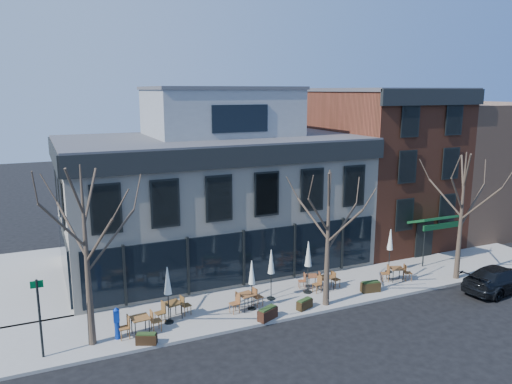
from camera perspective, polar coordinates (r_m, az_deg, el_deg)
name	(u,v)px	position (r m, az deg, el deg)	size (l,w,h in m)	color
ground	(243,289)	(28.66, -1.46, -11.07)	(120.00, 120.00, 0.00)	black
sidewalk_front	(313,293)	(28.22, 6.49, -11.35)	(33.50, 4.70, 0.15)	gray
sidewalk_side	(25,282)	(32.32, -24.92, -9.36)	(4.50, 12.00, 0.15)	gray
corner_building	(213,191)	(31.84, -4.93, 0.11)	(18.39, 10.39, 11.10)	beige
red_brick_building	(379,165)	(37.83, 13.91, 3.04)	(8.20, 11.78, 11.18)	brown
bg_building	(468,163)	(45.43, 23.07, 3.02)	(12.00, 12.00, 10.00)	#8C664C
tree_corner	(87,254)	(22.32, -18.79, -6.76)	(3.93, 3.98, 7.92)	#382B21
tree_mid	(328,237)	(25.44, 8.24, -5.07)	(3.50, 3.55, 7.04)	#382B21
tree_right	(462,214)	(31.04, 22.44, -2.37)	(3.72, 3.77, 7.48)	#382B21
sign_pole	(39,314)	(22.73, -23.51, -12.64)	(0.50, 0.10, 3.40)	black
parked_sedan	(499,279)	(31.32, 26.06, -8.89)	(2.00, 4.91, 1.42)	black
call_box	(117,322)	(23.64, -15.62, -14.13)	(0.30, 0.30, 1.50)	#0B2D97
cafe_set_0	(140,324)	(23.85, -13.08, -14.45)	(2.00, 0.85, 1.04)	brown
cafe_set_1	(173,309)	(25.08, -9.45, -13.00)	(1.95, 0.92, 1.00)	brown
cafe_set_2	(246,300)	(25.70, -1.10, -12.21)	(1.97, 0.90, 1.01)	brown
cafe_set_3	(312,280)	(28.56, 6.44, -9.95)	(1.66, 0.78, 0.85)	brown
cafe_set_4	(326,281)	(28.30, 8.06, -10.08)	(1.84, 0.82, 0.95)	brown
cafe_set_5	(396,273)	(30.38, 15.75, -8.87)	(1.87, 1.06, 0.96)	brown
umbrella_0	(168,284)	(24.12, -10.06, -10.29)	(0.45, 0.45, 2.79)	black
umbrella_1	(252,275)	(25.22, -0.49, -9.48)	(0.41, 0.41, 2.58)	black
umbrella_2	(271,264)	(26.36, 1.75, -8.27)	(0.44, 0.44, 2.74)	black
umbrella_3	(308,257)	(27.26, 5.99, -7.37)	(0.47, 0.47, 2.92)	black
umbrella_4	(390,242)	(31.19, 15.08, -5.52)	(0.44, 0.44, 2.72)	black
planter_0	(146,339)	(23.15, -12.41, -16.05)	(0.98, 0.70, 0.51)	black
planter_1	(268,313)	(24.79, 1.34, -13.70)	(1.15, 0.83, 0.60)	#321A10
planter_2	(305,304)	(26.00, 5.57, -12.61)	(0.98, 0.67, 0.51)	black
planter_3	(371,287)	(28.56, 12.96, -10.49)	(1.12, 0.58, 0.60)	#302310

